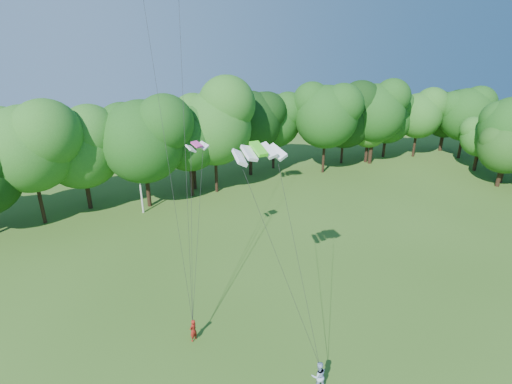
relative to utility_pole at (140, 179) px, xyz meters
name	(u,v)px	position (x,y,z in m)	size (l,w,h in m)	color
utility_pole	(140,179)	(0.00, 0.00, 0.00)	(1.52, 0.41, 7.70)	silver
kite_flyer_left	(193,330)	(-1.61, -21.25, -3.18)	(0.58, 0.38, 1.58)	maroon
kite_flyer_right	(319,376)	(3.32, -27.99, -3.09)	(0.86, 0.67, 1.77)	#A3BAE2
kite_green	(259,149)	(2.29, -22.77, 8.71)	(2.85, 1.28, 0.60)	#48DC21
kite_pink	(197,144)	(1.61, -14.59, 7.07)	(1.79, 1.22, 0.36)	#D73B9A
tree_back_center	(191,127)	(7.48, 4.26, 3.96)	(8.73, 8.73, 12.71)	black
tree_back_east	(369,124)	(34.37, 2.78, 1.87)	(6.43, 6.43, 9.36)	#352815
tree_flank_east	(509,137)	(42.31, -13.00, 2.55)	(7.17, 7.17, 10.44)	#372916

